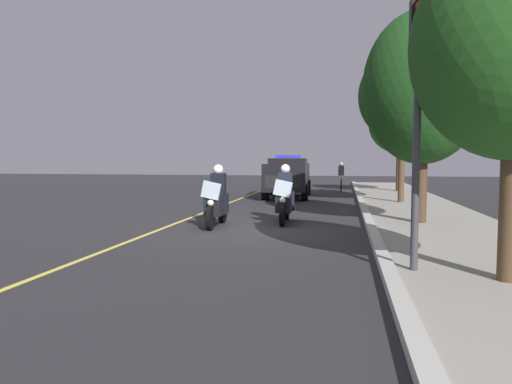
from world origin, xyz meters
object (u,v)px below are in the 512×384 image
(police_motorcycle_lead_left, at_px, (217,201))
(traffic_light, at_px, (418,74))
(tree_far_back, at_px, (403,96))
(cyclist_background, at_px, (341,177))
(police_motorcycle_lead_right, at_px, (285,199))
(tree_behind_suv, at_px, (400,124))
(tree_mid_block, at_px, (423,88))
(police_suv, at_px, (288,176))

(police_motorcycle_lead_left, height_order, traffic_light, traffic_light)
(tree_far_back, bearing_deg, cyclist_background, -160.70)
(police_motorcycle_lead_right, xyz_separation_m, traffic_light, (6.03, 2.83, 2.50))
(cyclist_background, xyz_separation_m, tree_behind_suv, (0.13, 3.16, 2.92))
(police_motorcycle_lead_right, height_order, tree_behind_suv, tree_behind_suv)
(police_motorcycle_lead_left, bearing_deg, tree_mid_block, 101.33)
(traffic_light, distance_m, tree_mid_block, 6.13)
(traffic_light, bearing_deg, police_motorcycle_lead_right, -154.89)
(police_motorcycle_lead_left, height_order, cyclist_background, police_motorcycle_lead_left)
(cyclist_background, bearing_deg, police_motorcycle_lead_left, -12.71)
(traffic_light, height_order, tree_mid_block, tree_mid_block)
(tree_mid_block, bearing_deg, tree_far_back, 178.14)
(traffic_light, height_order, tree_behind_suv, tree_behind_suv)
(police_suv, bearing_deg, tree_mid_block, 27.94)
(traffic_light, bearing_deg, tree_behind_suv, 174.49)
(police_motorcycle_lead_right, bearing_deg, cyclist_background, 173.48)
(police_motorcycle_lead_right, bearing_deg, traffic_light, 25.11)
(police_suv, bearing_deg, police_motorcycle_lead_left, -4.44)
(tree_mid_block, xyz_separation_m, tree_far_back, (-6.44, 0.21, 0.61))
(police_motorcycle_lead_left, relative_size, tree_behind_suv, 0.40)
(tree_mid_block, bearing_deg, cyclist_background, -170.46)
(cyclist_background, relative_size, tree_behind_suv, 0.33)
(tree_mid_block, xyz_separation_m, tree_behind_suv, (-13.40, 0.88, -0.06))
(tree_far_back, bearing_deg, police_motorcycle_lead_right, -32.10)
(police_motorcycle_lead_left, bearing_deg, police_suv, 175.56)
(traffic_light, bearing_deg, cyclist_background, -176.24)
(police_motorcycle_lead_right, xyz_separation_m, cyclist_background, (-13.51, 1.54, 0.14))
(police_motorcycle_lead_right, distance_m, tree_mid_block, 4.94)
(tree_behind_suv, bearing_deg, cyclist_background, -92.35)
(police_motorcycle_lead_right, height_order, traffic_light, traffic_light)
(police_motorcycle_lead_left, relative_size, traffic_light, 0.50)
(police_motorcycle_lead_right, bearing_deg, tree_mid_block, 89.69)
(police_motorcycle_lead_left, relative_size, tree_mid_block, 0.37)
(police_suv, xyz_separation_m, traffic_light, (15.04, 3.80, 2.14))
(cyclist_background, relative_size, traffic_light, 0.41)
(police_motorcycle_lead_right, bearing_deg, police_suv, -173.84)
(traffic_light, bearing_deg, police_suv, -165.82)
(police_suv, relative_size, tree_behind_suv, 0.94)
(police_motorcycle_lead_left, bearing_deg, police_motorcycle_lead_right, 122.88)
(police_suv, relative_size, tree_far_back, 0.80)
(police_suv, bearing_deg, tree_far_back, 62.59)
(police_motorcycle_lead_left, xyz_separation_m, tree_mid_block, (-1.12, 5.58, 3.13))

